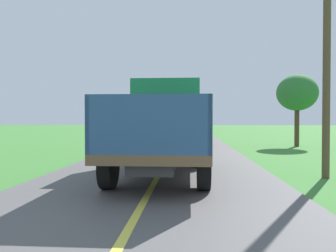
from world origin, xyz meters
TOP-DOWN VIEW (x-y plane):
  - banana_truck_near at (0.11, 10.95)m, footprint 2.38×5.82m
  - banana_truck_far at (0.11, 22.70)m, footprint 2.38×5.81m
  - utility_pole_roadside at (4.62, 10.69)m, footprint 2.27×0.20m
  - roadside_tree_near_left at (7.38, 21.41)m, footprint 2.42×2.42m

SIDE VIEW (x-z plane):
  - banana_truck_near at x=0.11m, z-range 0.07..2.87m
  - banana_truck_far at x=0.11m, z-range 0.07..2.87m
  - roadside_tree_near_left at x=7.38m, z-range 1.06..5.41m
  - utility_pole_roadside at x=4.62m, z-range 0.33..8.07m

